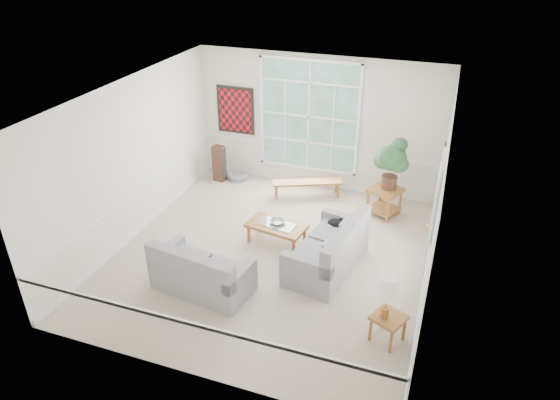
% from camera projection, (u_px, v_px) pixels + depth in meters
% --- Properties ---
extents(floor, '(5.50, 6.00, 0.01)m').
position_uv_depth(floor, '(271.00, 254.00, 9.21)').
color(floor, '#AD9C8D').
rests_on(floor, ground).
extents(ceiling, '(5.50, 6.00, 0.02)m').
position_uv_depth(ceiling, '(270.00, 95.00, 7.76)').
color(ceiling, white).
rests_on(ceiling, ground).
extents(wall_back, '(5.50, 0.02, 3.00)m').
position_uv_depth(wall_back, '(318.00, 123.00, 10.96)').
color(wall_back, silver).
rests_on(wall_back, ground).
extents(wall_front, '(5.50, 0.02, 3.00)m').
position_uv_depth(wall_front, '(184.00, 287.00, 6.00)').
color(wall_front, silver).
rests_on(wall_front, ground).
extents(wall_left, '(0.02, 6.00, 3.00)m').
position_uv_depth(wall_left, '(132.00, 159.00, 9.28)').
color(wall_left, silver).
rests_on(wall_left, ground).
extents(wall_right, '(0.02, 6.00, 3.00)m').
position_uv_depth(wall_right, '(438.00, 208.00, 7.68)').
color(wall_right, silver).
rests_on(wall_right, ground).
extents(window_back, '(2.30, 0.08, 2.40)m').
position_uv_depth(window_back, '(309.00, 117.00, 10.91)').
color(window_back, white).
rests_on(window_back, wall_back).
extents(entry_door, '(0.08, 0.90, 2.10)m').
position_uv_depth(entry_door, '(434.00, 214.00, 8.41)').
color(entry_door, white).
rests_on(entry_door, floor).
extents(door_sidelight, '(0.08, 0.26, 1.90)m').
position_uv_depth(door_sidelight, '(432.00, 228.00, 7.84)').
color(door_sidelight, white).
rests_on(door_sidelight, wall_right).
extents(wall_art, '(0.90, 0.06, 1.10)m').
position_uv_depth(wall_art, '(235.00, 110.00, 11.44)').
color(wall_art, maroon).
rests_on(wall_art, wall_back).
extents(wall_frame_near, '(0.04, 0.26, 0.32)m').
position_uv_depth(wall_frame_near, '(442.00, 160.00, 9.12)').
color(wall_frame_near, black).
rests_on(wall_frame_near, wall_right).
extents(wall_frame_far, '(0.04, 0.26, 0.32)m').
position_uv_depth(wall_frame_far, '(444.00, 152.00, 9.45)').
color(wall_frame_far, black).
rests_on(wall_frame_far, wall_right).
extents(loveseat_right, '(1.20, 1.88, 0.95)m').
position_uv_depth(loveseat_right, '(327.00, 245.00, 8.62)').
color(loveseat_right, gray).
rests_on(loveseat_right, floor).
extents(loveseat_front, '(1.70, 1.05, 0.87)m').
position_uv_depth(loveseat_front, '(202.00, 267.00, 8.13)').
color(loveseat_front, gray).
rests_on(loveseat_front, floor).
extents(coffee_table, '(1.18, 0.76, 0.41)m').
position_uv_depth(coffee_table, '(277.00, 234.00, 9.43)').
color(coffee_table, brown).
rests_on(coffee_table, floor).
extents(pewter_bowl, '(0.46, 0.46, 0.08)m').
position_uv_depth(pewter_bowl, '(278.00, 221.00, 9.35)').
color(pewter_bowl, '#A4A4A9').
rests_on(pewter_bowl, coffee_table).
extents(window_bench, '(1.53, 0.90, 0.36)m').
position_uv_depth(window_bench, '(307.00, 189.00, 11.09)').
color(window_bench, brown).
rests_on(window_bench, floor).
extents(end_table, '(0.79, 0.79, 0.60)m').
position_uv_depth(end_table, '(384.00, 202.00, 10.33)').
color(end_table, brown).
rests_on(end_table, floor).
extents(houseplant, '(0.90, 0.90, 1.09)m').
position_uv_depth(houseplant, '(391.00, 164.00, 9.96)').
color(houseplant, '#2B5731').
rests_on(houseplant, end_table).
extents(side_table, '(0.57, 0.57, 0.44)m').
position_uv_depth(side_table, '(387.00, 328.00, 7.19)').
color(side_table, brown).
rests_on(side_table, floor).
extents(table_lamp, '(0.52, 0.52, 0.70)m').
position_uv_depth(table_lamp, '(387.00, 297.00, 6.92)').
color(table_lamp, silver).
rests_on(table_lamp, side_table).
extents(pet_bed, '(0.58, 0.58, 0.14)m').
position_uv_depth(pet_bed, '(238.00, 176.00, 11.89)').
color(pet_bed, slate).
rests_on(pet_bed, floor).
extents(floor_speaker, '(0.29, 0.24, 0.86)m').
position_uv_depth(floor_speaker, '(219.00, 163.00, 11.68)').
color(floor_speaker, '#43271C').
rests_on(floor_speaker, floor).
extents(cat, '(0.35, 0.27, 0.15)m').
position_uv_depth(cat, '(336.00, 223.00, 9.09)').
color(cat, black).
rests_on(cat, loveseat_right).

